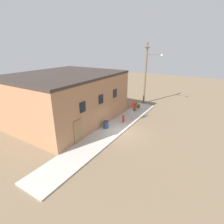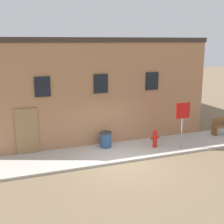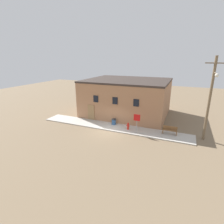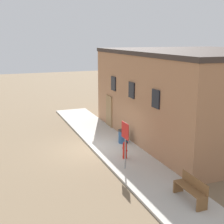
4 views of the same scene
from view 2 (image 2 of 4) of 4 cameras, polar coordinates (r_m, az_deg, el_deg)
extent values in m
plane|color=#7A664C|center=(13.59, 2.12, -9.35)|extent=(80.00, 80.00, 0.00)
cube|color=#BCB7AD|center=(14.65, 0.16, -7.43)|extent=(19.18, 2.51, 0.11)
cube|color=#A87551|center=(19.70, -6.80, 5.20)|extent=(11.86, 9.74, 5.06)
cube|color=#382D28|center=(19.52, -7.01, 12.93)|extent=(11.96, 9.84, 0.24)
cube|color=black|center=(14.30, -12.62, 4.53)|extent=(0.70, 0.08, 0.90)
cube|color=black|center=(14.97, -2.07, 5.20)|extent=(0.70, 0.08, 0.90)
cube|color=black|center=(16.09, 7.32, 5.64)|extent=(0.70, 0.08, 0.90)
cube|color=#937047|center=(14.63, -15.29, -3.60)|extent=(1.00, 0.08, 2.20)
cylinder|color=red|center=(15.24, 7.85, -5.08)|extent=(0.22, 0.22, 0.72)
sphere|color=red|center=(15.12, 7.89, -3.59)|extent=(0.19, 0.19, 0.19)
cylinder|color=red|center=(15.13, 7.30, -4.77)|extent=(0.12, 0.10, 0.10)
cylinder|color=red|center=(15.29, 8.41, -4.62)|extent=(0.12, 0.10, 0.10)
cylinder|color=gray|center=(15.22, 12.69, -2.39)|extent=(0.06, 0.06, 2.20)
cube|color=red|center=(15.03, 12.87, 0.27)|extent=(0.75, 0.02, 0.75)
cube|color=brown|center=(17.90, 18.23, -3.30)|extent=(0.08, 0.44, 0.47)
cube|color=brown|center=(18.40, 19.72, -1.47)|extent=(1.56, 0.04, 0.39)
cylinder|color=#2D517F|center=(15.11, -1.15, -5.16)|extent=(0.55, 0.55, 0.70)
cylinder|color=#2D2D2D|center=(14.99, -1.16, -3.78)|extent=(0.57, 0.57, 0.06)
camera|label=1|loc=(10.20, -88.41, 17.47)|focal=28.00mm
camera|label=3|loc=(14.70, 96.23, 11.43)|focal=28.00mm
camera|label=4|loc=(21.68, 51.86, 10.38)|focal=50.00mm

